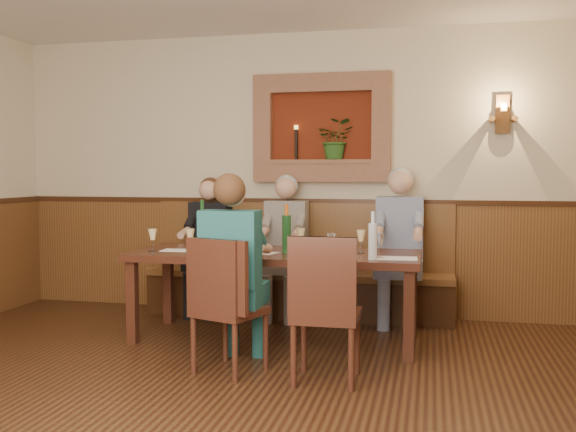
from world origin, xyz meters
The scene contains 33 objects.
ground_plane centered at (0.00, 0.00, 0.00)m, with size 6.00×6.00×0.00m, color black.
room_shell centered at (0.00, 0.00, 1.89)m, with size 6.04×6.04×2.82m.
wainscoting centered at (0.00, 0.00, 0.59)m, with size 6.02×6.02×1.15m.
wall_niche centered at (0.24, 2.94, 1.81)m, with size 1.36×0.30×1.06m.
wall_sconce centered at (1.90, 2.93, 1.94)m, with size 0.25×0.20×0.35m.
dining_table centered at (0.00, 1.85, 0.68)m, with size 2.40×0.90×0.75m.
bench centered at (0.00, 2.79, 0.33)m, with size 3.00×0.45×1.11m.
chair_near_left centered at (-0.12, 0.95, 0.28)m, with size 0.55×0.55×0.96m.
chair_near_right centered at (0.59, 0.89, 0.29)m, with size 0.45×0.45×1.00m.
person_bench_left centered at (-0.90, 2.69, 0.56)m, with size 0.39×0.48×1.36m.
person_bench_mid centered at (-0.11, 2.69, 0.57)m, with size 0.41×0.50×1.39m.
person_bench_right centered at (0.98, 2.69, 0.61)m, with size 0.43×0.53×1.46m.
person_chair_front centered at (-0.11, 1.07, 0.58)m, with size 0.41×0.51×1.41m.
spittoon_bucket centered at (-0.24, 1.82, 0.86)m, with size 0.19×0.19×0.22m, color red.
wine_bottle_green_a centered at (0.11, 1.78, 0.92)m, with size 0.08×0.08×0.40m.
wine_bottle_green_b centered at (-0.67, 1.93, 0.93)m, with size 0.09×0.09×0.43m.
water_bottle centered at (0.84, 1.57, 0.90)m, with size 0.07×0.07×0.37m.
tasting_sheet_a centered at (-0.84, 1.77, 0.75)m, with size 0.27×0.19×0.00m, color white.
tasting_sheet_b centered at (-0.10, 1.76, 0.75)m, with size 0.26×0.19×0.00m, color white.
tasting_sheet_c centered at (1.02, 1.67, 0.75)m, with size 0.31×0.22×0.00m, color white.
tasting_sheet_d centered at (-0.35, 1.59, 0.75)m, with size 0.28×0.20×0.00m, color white.
wine_glass_0 centered at (-1.02, 1.67, 0.85)m, with size 0.08×0.08×0.19m, color #FFE498, non-canonical shape.
wine_glass_1 centered at (-0.69, 1.97, 0.85)m, with size 0.08×0.08×0.19m, color white, non-canonical shape.
wine_glass_2 centered at (-0.50, 1.65, 0.85)m, with size 0.08×0.08×0.19m, color #FFE498, non-canonical shape.
wine_glass_3 centered at (-0.38, 1.91, 0.85)m, with size 0.08×0.08×0.19m, color white, non-canonical shape.
wine_glass_4 centered at (-0.11, 1.64, 0.85)m, with size 0.08×0.08×0.19m, color #FFE498, non-canonical shape.
wine_glass_5 centered at (0.19, 1.98, 0.85)m, with size 0.08×0.08×0.19m, color #FFE498, non-canonical shape.
wine_glass_6 centered at (0.51, 1.62, 0.85)m, with size 0.08×0.08×0.19m, color white, non-canonical shape.
wine_glass_7 centered at (0.71, 1.94, 0.85)m, with size 0.08×0.08×0.19m, color #FFE498, non-canonical shape.
wine_glass_8 centered at (0.88, 1.67, 0.85)m, with size 0.08×0.08×0.19m, color white, non-canonical shape.
wine_glass_9 centered at (-0.20, 1.55, 0.85)m, with size 0.08×0.08×0.19m, color #FFE498, non-canonical shape.
wine_glass_10 centered at (-0.30, 1.79, 0.85)m, with size 0.08×0.08×0.19m, color #FFE498, non-canonical shape.
wine_glass_11 centered at (-0.71, 1.74, 0.85)m, with size 0.08×0.08×0.19m, color #FFE498, non-canonical shape.
Camera 1 is at (1.27, -3.33, 1.42)m, focal length 40.00 mm.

